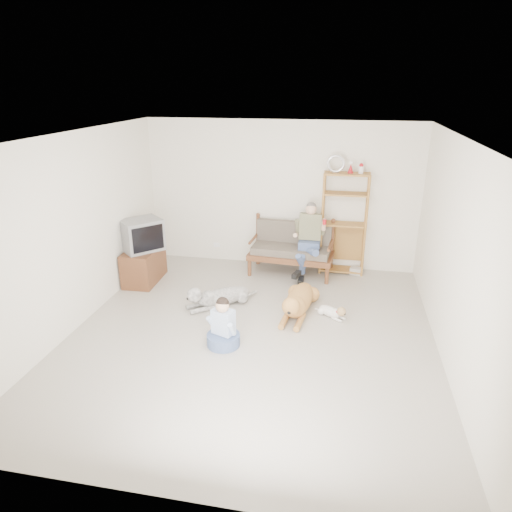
% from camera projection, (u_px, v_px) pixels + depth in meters
% --- Properties ---
extents(floor, '(5.50, 5.50, 0.00)m').
position_uv_depth(floor, '(251.00, 335.00, 6.37)').
color(floor, beige).
rests_on(floor, ground).
extents(ceiling, '(5.50, 5.50, 0.00)m').
position_uv_depth(ceiling, '(250.00, 137.00, 5.40)').
color(ceiling, silver).
rests_on(ceiling, ground).
extents(wall_back, '(5.00, 0.00, 5.00)m').
position_uv_depth(wall_back, '(281.00, 195.00, 8.40)').
color(wall_back, white).
rests_on(wall_back, ground).
extents(wall_front, '(5.00, 0.00, 5.00)m').
position_uv_depth(wall_front, '(176.00, 366.00, 3.36)').
color(wall_front, white).
rests_on(wall_front, ground).
extents(wall_left, '(0.00, 5.50, 5.50)m').
position_uv_depth(wall_left, '(74.00, 233.00, 6.32)').
color(wall_left, white).
rests_on(wall_left, ground).
extents(wall_right, '(0.00, 5.50, 5.50)m').
position_uv_depth(wall_right, '(456.00, 257.00, 5.44)').
color(wall_right, white).
rests_on(wall_right, ground).
extents(loveseat, '(1.55, 0.81, 0.95)m').
position_uv_depth(loveseat, '(292.00, 247.00, 8.31)').
color(loveseat, brown).
rests_on(loveseat, ground).
extents(man, '(0.51, 0.73, 1.19)m').
position_uv_depth(man, '(307.00, 245.00, 8.01)').
color(man, slate).
rests_on(man, loveseat).
extents(etagere, '(0.82, 0.36, 2.15)m').
position_uv_depth(etagere, '(344.00, 223.00, 8.16)').
color(etagere, '#B57639').
rests_on(etagere, ground).
extents(book_stack, '(0.22, 0.18, 0.13)m').
position_uv_depth(book_stack, '(356.00, 271.00, 8.36)').
color(book_stack, beige).
rests_on(book_stack, ground).
extents(tv_stand, '(0.52, 0.91, 0.60)m').
position_uv_depth(tv_stand, '(144.00, 265.00, 8.00)').
color(tv_stand, brown).
rests_on(tv_stand, ground).
extents(crt_tv, '(0.81, 0.82, 0.53)m').
position_uv_depth(crt_tv, '(142.00, 235.00, 7.77)').
color(crt_tv, gray).
rests_on(crt_tv, tv_stand).
extents(wall_outlet, '(0.12, 0.02, 0.08)m').
position_uv_depth(wall_outlet, '(217.00, 245.00, 8.99)').
color(wall_outlet, white).
rests_on(wall_outlet, ground).
extents(golden_retriever, '(0.50, 1.54, 0.47)m').
position_uv_depth(golden_retriever, '(298.00, 301.00, 6.92)').
color(golden_retriever, '#C48844').
rests_on(golden_retriever, ground).
extents(shaggy_dog, '(1.02, 0.92, 0.39)m').
position_uv_depth(shaggy_dog, '(217.00, 297.00, 7.16)').
color(shaggy_dog, white).
rests_on(shaggy_dog, ground).
extents(terrier, '(0.51, 0.38, 0.22)m').
position_uv_depth(terrier, '(333.00, 312.00, 6.82)').
color(terrier, white).
rests_on(terrier, ground).
extents(child, '(0.45, 0.45, 0.70)m').
position_uv_depth(child, '(223.00, 328.00, 6.05)').
color(child, slate).
rests_on(child, ground).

